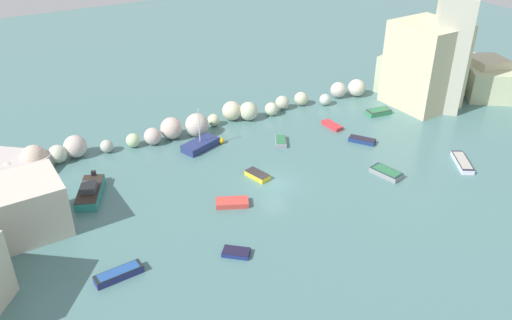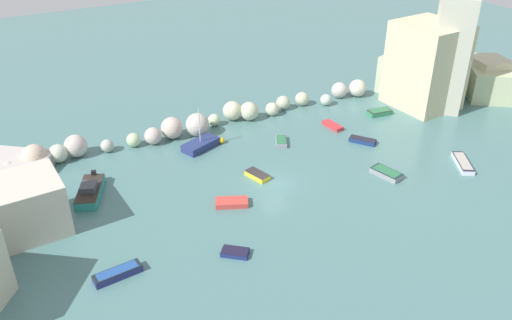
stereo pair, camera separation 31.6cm
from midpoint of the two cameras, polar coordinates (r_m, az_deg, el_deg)
The scene contains 16 objects.
cove_water at distance 52.63m, azimuth 1.73°, elevation -2.63°, with size 160.00×160.00×0.00m, color slate.
cliff_headland_right at distance 74.05m, azimuth 19.66°, elevation 9.37°, with size 19.86×16.26×14.21m.
rock_breakwater at distance 62.64m, azimuth -6.57°, elevation 3.99°, with size 45.79×4.42×2.73m.
channel_buoy at distance 60.06m, azimuth -3.91°, elevation 2.09°, with size 0.69×0.69×0.69m, color gold.
moored_boat_0 at distance 64.28m, azimuth 8.04°, elevation 3.70°, with size 1.27×2.89×0.46m.
moored_boat_1 at distance 53.56m, azimuth -0.02°, elevation -1.63°, with size 1.87×2.80×0.56m.
moored_boat_2 at distance 61.35m, azimuth 11.19°, elevation 2.10°, with size 2.58×3.04×0.52m.
moored_boat_3 at distance 43.09m, azimuth -14.73°, elevation -11.75°, with size 3.83×1.41×0.64m.
moored_boat_4 at distance 60.06m, azimuth 2.52°, elevation 2.03°, with size 2.36×2.91×0.52m.
moored_boat_5 at distance 52.96m, azimuth -17.57°, elevation -3.26°, with size 3.97×5.60×1.49m.
moored_boat_6 at distance 49.55m, azimuth -2.76°, elevation -4.59°, with size 3.36×2.60×0.50m.
moored_boat_7 at distance 68.66m, azimuth 12.90°, elevation 5.07°, with size 3.18×1.81×0.62m.
moored_boat_8 at distance 55.51m, azimuth 13.68°, elevation -1.32°, with size 2.20×3.46×0.58m.
moored_boat_9 at distance 59.82m, azimuth 21.15°, elevation -0.21°, with size 3.29×4.30×0.55m.
moored_boat_10 at distance 59.19m, azimuth -6.16°, elevation 1.64°, with size 4.62×3.33×4.80m.
moored_boat_11 at distance 43.90m, azimuth -2.35°, elevation -9.90°, with size 2.50×2.38×0.41m.
Camera 1 is at (-23.25, -37.82, 28.27)m, focal length 37.22 mm.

